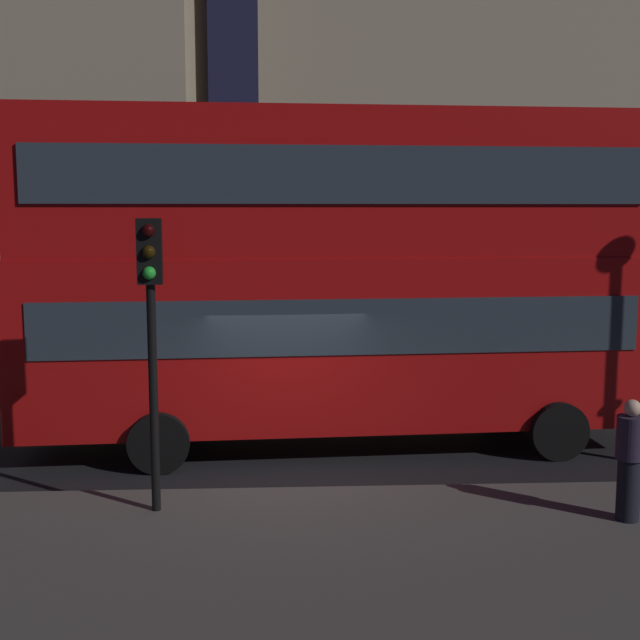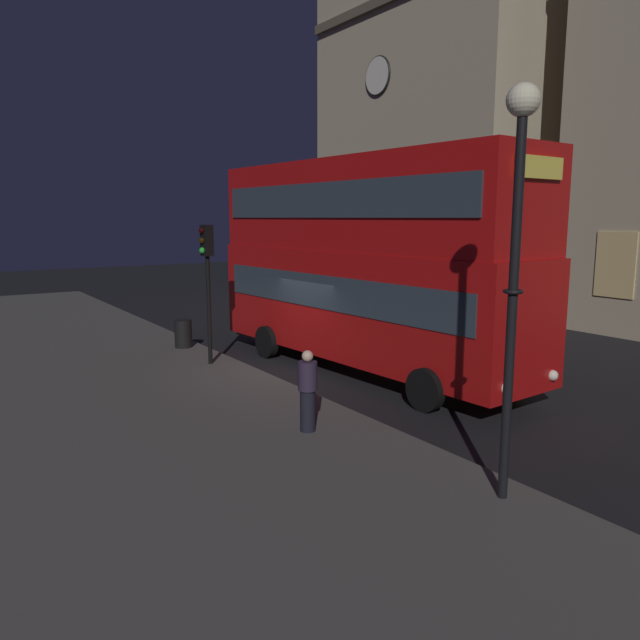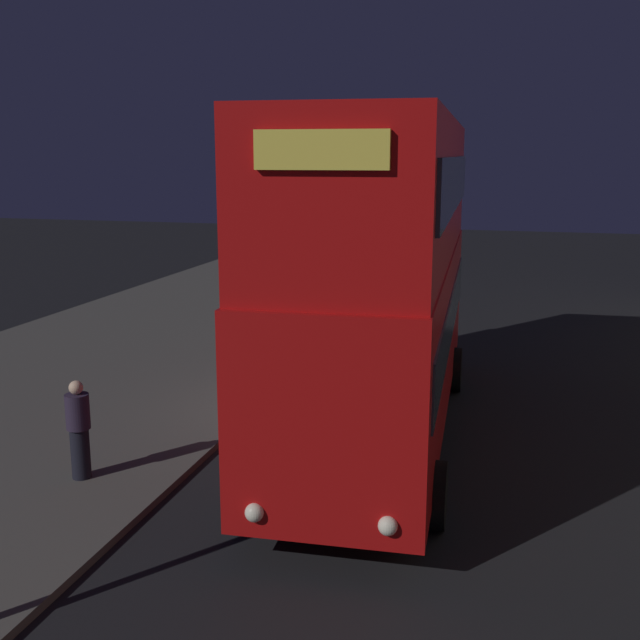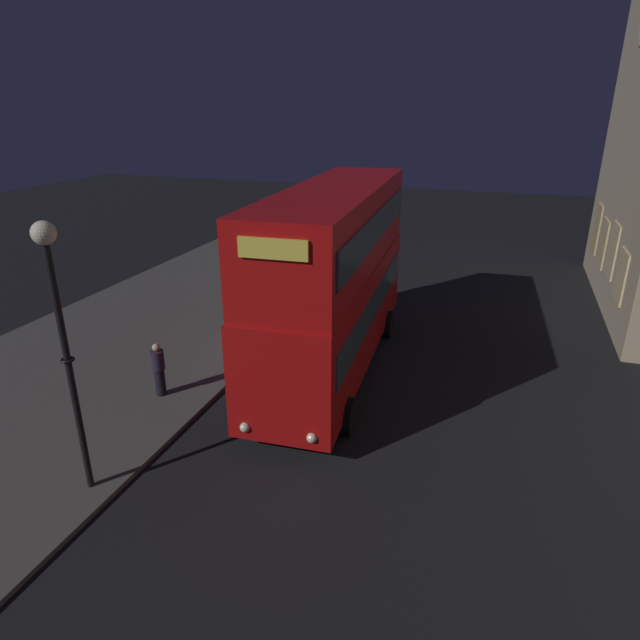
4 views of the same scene
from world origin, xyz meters
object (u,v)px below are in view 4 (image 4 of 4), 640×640
object	(u,v)px
double_decker_bus	(334,273)
pedestrian	(159,369)
traffic_light_near_kerb	(266,251)
litter_bin	(297,292)
street_lamp	(59,313)

from	to	relation	value
double_decker_bus	pedestrian	xyz separation A→B (m)	(3.58, -4.11, -2.24)
traffic_light_near_kerb	litter_bin	size ratio (longest dim) A/B	4.41
traffic_light_near_kerb	street_lamp	size ratio (longest dim) A/B	0.66
pedestrian	litter_bin	world-z (taller)	pedestrian
litter_bin	street_lamp	bearing A→B (deg)	0.11
street_lamp	double_decker_bus	bearing A→B (deg)	156.95
pedestrian	litter_bin	size ratio (longest dim) A/B	1.81
double_decker_bus	pedestrian	size ratio (longest dim) A/B	6.79
street_lamp	pedestrian	world-z (taller)	street_lamp
pedestrian	street_lamp	bearing A→B (deg)	-71.02
double_decker_bus	traffic_light_near_kerb	world-z (taller)	double_decker_bus
street_lamp	litter_bin	distance (m)	13.26
traffic_light_near_kerb	pedestrian	bearing A→B (deg)	-10.38
traffic_light_near_kerb	pedestrian	world-z (taller)	traffic_light_near_kerb
double_decker_bus	street_lamp	bearing A→B (deg)	-26.36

